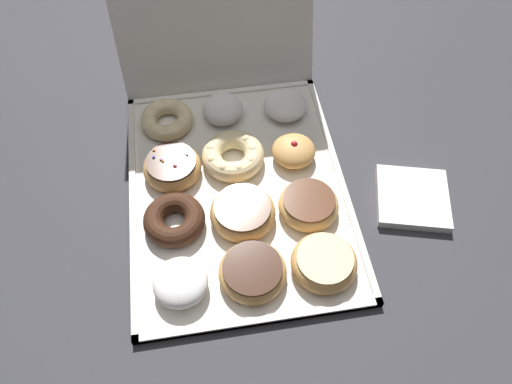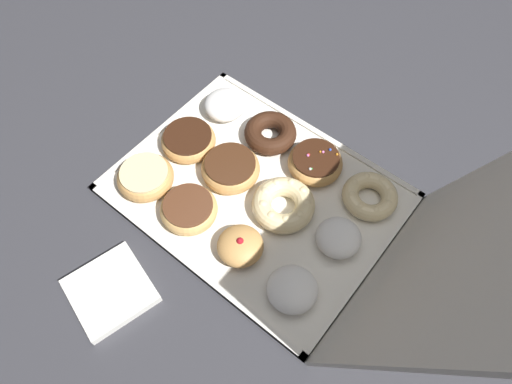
% 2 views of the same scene
% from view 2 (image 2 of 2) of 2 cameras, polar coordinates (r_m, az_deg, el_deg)
% --- Properties ---
extents(ground_plane, '(3.00, 3.00, 0.00)m').
position_cam_2_polar(ground_plane, '(0.95, 0.03, -0.25)').
color(ground_plane, '#333338').
extents(donut_box, '(0.41, 0.53, 0.01)m').
position_cam_2_polar(donut_box, '(0.94, 0.03, -0.08)').
color(donut_box, silver).
rests_on(donut_box, ground).
extents(box_lid_open, '(0.41, 0.18, 0.49)m').
position_cam_2_polar(box_lid_open, '(0.68, 24.18, -5.60)').
color(box_lid_open, silver).
rests_on(box_lid_open, ground).
extents(powdered_filled_donut_0, '(0.09, 0.09, 0.04)m').
position_cam_2_polar(powdered_filled_donut_0, '(1.05, -3.80, 10.54)').
color(powdered_filled_donut_0, white).
rests_on(powdered_filled_donut_0, donut_box).
extents(chocolate_frosted_donut_1, '(0.12, 0.12, 0.04)m').
position_cam_2_polar(chocolate_frosted_donut_1, '(1.00, -8.22, 6.28)').
color(chocolate_frosted_donut_1, tan).
rests_on(chocolate_frosted_donut_1, donut_box).
extents(glazed_ring_donut_2, '(0.11, 0.11, 0.04)m').
position_cam_2_polar(glazed_ring_donut_2, '(0.96, -13.32, 1.81)').
color(glazed_ring_donut_2, tan).
rests_on(glazed_ring_donut_2, donut_box).
extents(chocolate_cake_ring_donut_3, '(0.11, 0.11, 0.04)m').
position_cam_2_polar(chocolate_cake_ring_donut_3, '(1.00, 1.76, 7.18)').
color(chocolate_cake_ring_donut_3, '#381E11').
rests_on(chocolate_cake_ring_donut_3, donut_box).
extents(chocolate_frosted_donut_4, '(0.12, 0.12, 0.04)m').
position_cam_2_polar(chocolate_frosted_donut_4, '(0.94, -2.99, 3.02)').
color(chocolate_frosted_donut_4, tan).
rests_on(chocolate_frosted_donut_4, donut_box).
extents(chocolate_frosted_donut_5, '(0.11, 0.11, 0.04)m').
position_cam_2_polar(chocolate_frosted_donut_5, '(0.90, -8.17, -2.06)').
color(chocolate_frosted_donut_5, tan).
rests_on(chocolate_frosted_donut_5, donut_box).
extents(sprinkle_donut_6, '(0.11, 0.11, 0.04)m').
position_cam_2_polar(sprinkle_donut_6, '(0.96, 7.22, 3.61)').
color(sprinkle_donut_6, tan).
rests_on(sprinkle_donut_6, donut_box).
extents(cruller_donut_7, '(0.12, 0.12, 0.04)m').
position_cam_2_polar(cruller_donut_7, '(0.90, 3.42, -1.44)').
color(cruller_donut_7, beige).
rests_on(cruller_donut_7, donut_box).
extents(jelly_filled_donut_8, '(0.09, 0.09, 0.05)m').
position_cam_2_polar(jelly_filled_donut_8, '(0.86, -1.93, -6.56)').
color(jelly_filled_donut_8, tan).
rests_on(jelly_filled_donut_8, donut_box).
extents(cruller_donut_9, '(0.11, 0.11, 0.03)m').
position_cam_2_polar(cruller_donut_9, '(0.94, 13.70, -0.46)').
color(cruller_donut_9, beige).
rests_on(cruller_donut_9, donut_box).
extents(powdered_filled_donut_10, '(0.08, 0.08, 0.05)m').
position_cam_2_polar(powdered_filled_donut_10, '(0.87, 10.01, -5.50)').
color(powdered_filled_donut_10, white).
rests_on(powdered_filled_donut_10, donut_box).
extents(powdered_filled_donut_11, '(0.09, 0.09, 0.04)m').
position_cam_2_polar(powdered_filled_donut_11, '(0.83, 4.44, -11.73)').
color(powdered_filled_donut_11, white).
rests_on(powdered_filled_donut_11, donut_box).
extents(napkin_stack, '(0.16, 0.16, 0.02)m').
position_cam_2_polar(napkin_stack, '(0.89, -17.29, -11.39)').
color(napkin_stack, white).
rests_on(napkin_stack, ground).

